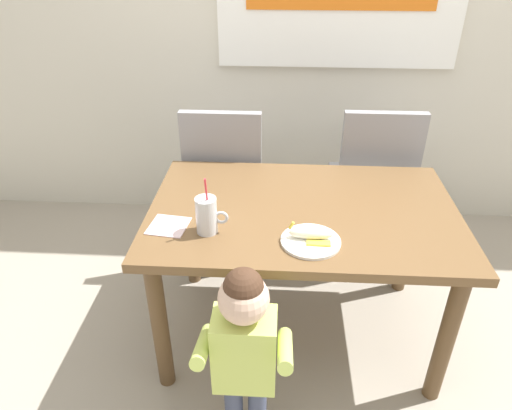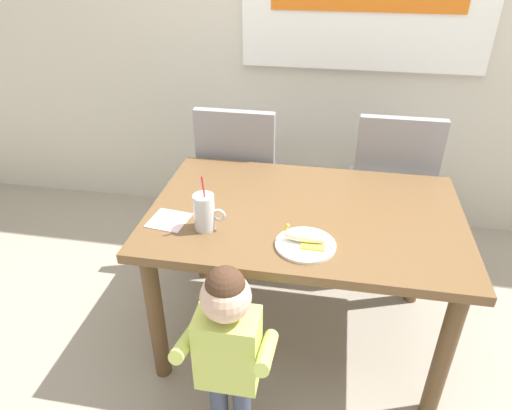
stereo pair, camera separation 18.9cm
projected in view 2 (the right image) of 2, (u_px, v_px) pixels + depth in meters
ground_plane at (298, 332)px, 2.33m from camera, size 24.00×24.00×0.00m
dining_table at (304, 231)px, 2.02m from camera, size 1.32×0.86×0.72m
dining_chair_left at (240, 175)px, 2.63m from camera, size 0.44×0.45×0.96m
dining_chair_right at (390, 183)px, 2.54m from camera, size 0.44×0.45×0.96m
toddler_standing at (228, 341)px, 1.59m from camera, size 0.33×0.24×0.84m
milk_cup at (205, 214)px, 1.82m from camera, size 0.13×0.08×0.25m
snack_plate at (305, 245)px, 1.75m from camera, size 0.23×0.23×0.01m
peeled_banana at (307, 238)px, 1.74m from camera, size 0.17×0.11×0.07m
paper_napkin at (169, 220)px, 1.90m from camera, size 0.17×0.17×0.00m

